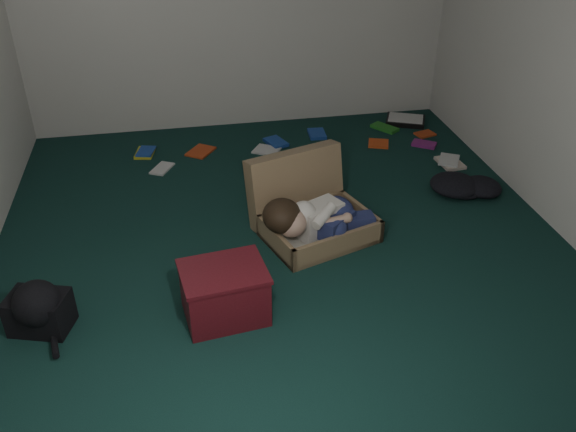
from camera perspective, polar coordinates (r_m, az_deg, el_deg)
name	(u,v)px	position (r m, az deg, el deg)	size (l,w,h in m)	color
floor	(284,247)	(4.29, -0.38, -2.94)	(4.50, 4.50, 0.00)	#102E29
wall_front	(428,314)	(1.79, 12.98, -8.89)	(4.50, 4.50, 0.00)	silver
suitcase	(309,210)	(4.41, 1.97, 0.61)	(0.94, 0.92, 0.55)	#917450
person	(317,218)	(4.23, 2.70, -0.20)	(0.83, 0.42, 0.34)	white
maroon_bin	(225,293)	(3.64, -5.96, -7.16)	(0.54, 0.45, 0.34)	#521018
backpack	(39,311)	(3.84, -22.25, -8.22)	(0.42, 0.34, 0.25)	black
clothing_pile	(472,185)	(5.15, 16.87, 2.81)	(0.43, 0.35, 0.14)	black
paper_tray	(405,120)	(6.35, 10.93, 8.79)	(0.46, 0.41, 0.05)	black
book_scatter	(324,149)	(5.67, 3.36, 6.26)	(2.90, 1.47, 0.02)	yellow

